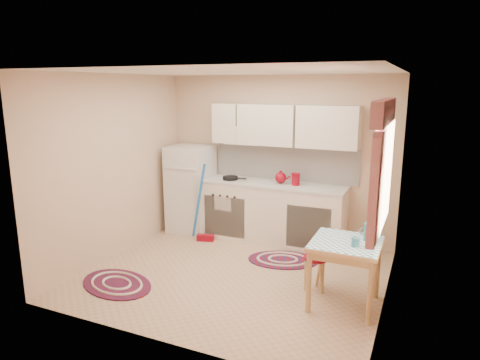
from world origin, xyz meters
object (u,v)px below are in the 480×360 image
at_px(base_cabinets, 270,213).
at_px(stool, 315,273).
at_px(fridge, 191,189).
at_px(table, 344,274).

relative_size(base_cabinets, stool, 5.36).
xyz_separation_m(fridge, stool, (2.39, -1.25, -0.49)).
height_order(table, stool, table).
xyz_separation_m(fridge, table, (2.75, -1.46, -0.34)).
distance_m(base_cabinets, stool, 1.68).
bearing_deg(base_cabinets, table, -47.13).
bearing_deg(fridge, table, -27.98).
bearing_deg(table, stool, 150.37).
distance_m(fridge, table, 3.13).
relative_size(fridge, base_cabinets, 0.62).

